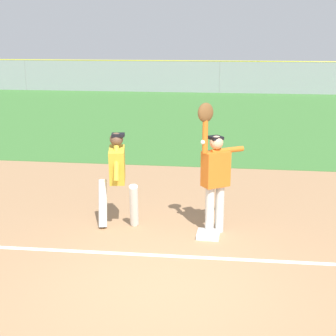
# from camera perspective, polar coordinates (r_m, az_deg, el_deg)

# --- Properties ---
(ground_plane) EXTENTS (76.15, 76.15, 0.00)m
(ground_plane) POSITION_cam_1_polar(r_m,az_deg,el_deg) (6.92, -0.70, -13.54)
(ground_plane) COLOR #A37A54
(outfield_grass) EXTENTS (48.52, 17.41, 0.01)m
(outfield_grass) POSITION_cam_1_polar(r_m,az_deg,el_deg) (21.36, 5.20, 6.11)
(outfield_grass) COLOR #3D7533
(outfield_grass) RESTS_ON ground_plane
(first_base) EXTENTS (0.40, 0.40, 0.08)m
(first_base) POSITION_cam_1_polar(r_m,az_deg,el_deg) (8.47, 4.69, -7.71)
(first_base) COLOR white
(first_base) RESTS_ON ground_plane
(fielder) EXTENTS (0.80, 0.59, 2.28)m
(fielder) POSITION_cam_1_polar(r_m,az_deg,el_deg) (8.30, 5.44, -0.32)
(fielder) COLOR silver
(fielder) RESTS_ON ground_plane
(runner) EXTENTS (0.80, 0.84, 1.72)m
(runner) POSITION_cam_1_polar(r_m,az_deg,el_deg) (8.60, -5.90, -0.63)
(runner) COLOR white
(runner) RESTS_ON ground_plane
(baseball) EXTENTS (0.07, 0.07, 0.07)m
(baseball) POSITION_cam_1_polar(r_m,az_deg,el_deg) (8.04, 4.06, 3.00)
(baseball) COLOR white
(outfield_fence) EXTENTS (48.60, 0.08, 1.91)m
(outfield_fence) POSITION_cam_1_polar(r_m,az_deg,el_deg) (29.89, 6.02, 10.47)
(outfield_fence) COLOR #93999E
(outfield_fence) RESTS_ON ground_plane
(parked_car_red) EXTENTS (4.53, 2.37, 1.25)m
(parked_car_red) POSITION_cam_1_polar(r_m,az_deg,el_deg) (35.19, -3.45, 10.76)
(parked_car_red) COLOR #B21E1E
(parked_car_red) RESTS_ON ground_plane
(parked_car_tan) EXTENTS (4.45, 2.21, 1.25)m
(parked_car_tan) POSITION_cam_1_polar(r_m,az_deg,el_deg) (33.77, 4.66, 10.55)
(parked_car_tan) COLOR tan
(parked_car_tan) RESTS_ON ground_plane
(parked_car_black) EXTENTS (4.51, 2.33, 1.25)m
(parked_car_black) POSITION_cam_1_polar(r_m,az_deg,el_deg) (34.21, 13.85, 10.23)
(parked_car_black) COLOR black
(parked_car_black) RESTS_ON ground_plane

